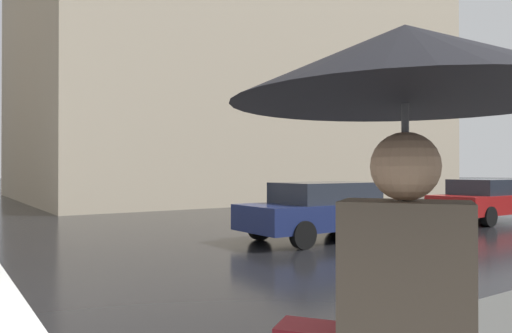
% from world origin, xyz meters
% --- Properties ---
extents(haussmann_block_corner, '(18.48, 25.44, 22.16)m').
position_xyz_m(haussmann_block_corner, '(21.74, -16.05, 10.85)').
color(haussmann_block_corner, tan).
rests_on(haussmann_block_corner, ground_plane).
extents(car_red, '(1.85, 4.10, 1.41)m').
position_xyz_m(car_red, '(2.50, -14.69, 0.76)').
color(car_red, maroon).
rests_on(car_red, ground_plane).
extents(car_navy, '(1.85, 4.10, 1.41)m').
position_xyz_m(car_navy, '(2.50, -7.42, 0.76)').
color(car_navy, navy).
rests_on(car_navy, ground_plane).
extents(pedestrian_with_floral_umbrella, '(1.12, 1.12, 2.02)m').
position_xyz_m(pedestrian_with_floral_umbrella, '(-5.25, -0.77, 1.81)').
color(pedestrian_with_floral_umbrella, '#6B5B4C').
rests_on(pedestrian_with_floral_umbrella, sidewalk_pavement).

